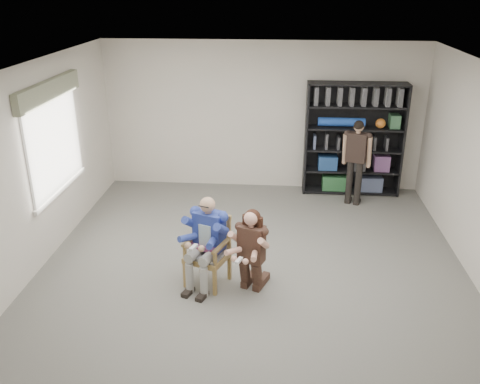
# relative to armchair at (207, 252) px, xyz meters

# --- Properties ---
(room_shell) EXTENTS (6.00, 7.00, 2.80)m
(room_shell) POSITION_rel_armchair_xyz_m (0.58, 0.11, 0.92)
(room_shell) COLOR white
(room_shell) RESTS_ON ground
(floor) EXTENTS (6.00, 7.00, 0.01)m
(floor) POSITION_rel_armchair_xyz_m (0.58, 0.11, -0.48)
(floor) COLOR slate
(floor) RESTS_ON ground
(window_left) EXTENTS (0.16, 2.00, 1.75)m
(window_left) POSITION_rel_armchair_xyz_m (-2.37, 1.11, 1.15)
(window_left) COLOR silver
(window_left) RESTS_ON room_shell
(armchair) EXTENTS (0.71, 0.70, 0.96)m
(armchair) POSITION_rel_armchair_xyz_m (0.00, 0.00, 0.00)
(armchair) COLOR olive
(armchair) RESTS_ON floor
(seated_man) EXTENTS (0.77, 0.89, 1.25)m
(seated_man) POSITION_rel_armchair_xyz_m (0.00, 0.00, 0.14)
(seated_man) COLOR navy
(seated_man) RESTS_ON floor
(kneeling_woman) EXTENTS (0.72, 0.89, 1.15)m
(kneeling_woman) POSITION_rel_armchair_xyz_m (0.58, -0.12, 0.09)
(kneeling_woman) COLOR #391D19
(kneeling_woman) RESTS_ON floor
(bookshelf) EXTENTS (1.80, 0.38, 2.10)m
(bookshelf) POSITION_rel_armchair_xyz_m (2.28, 3.39, 0.57)
(bookshelf) COLOR black
(bookshelf) RESTS_ON floor
(standing_man) EXTENTS (0.55, 0.43, 1.57)m
(standing_man) POSITION_rel_armchair_xyz_m (2.27, 2.83, 0.30)
(standing_man) COLOR black
(standing_man) RESTS_ON floor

